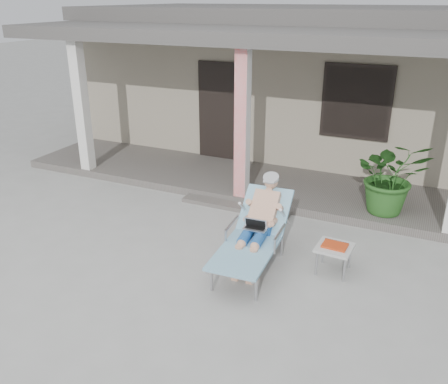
% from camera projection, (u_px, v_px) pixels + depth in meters
% --- Properties ---
extents(ground, '(60.00, 60.00, 0.00)m').
position_uv_depth(ground, '(185.00, 256.00, 6.94)').
color(ground, '#9E9E99').
rests_on(ground, ground).
extents(house, '(10.40, 5.40, 3.30)m').
position_uv_depth(house, '(309.00, 77.00, 11.76)').
color(house, gray).
rests_on(house, ground).
extents(porch_deck, '(10.00, 2.00, 0.15)m').
position_uv_depth(porch_deck, '(258.00, 183.00, 9.43)').
color(porch_deck, '#605B56').
rests_on(porch_deck, ground).
extents(porch_overhang, '(10.00, 2.30, 2.85)m').
position_uv_depth(porch_overhang, '(261.00, 41.00, 8.35)').
color(porch_overhang, silver).
rests_on(porch_overhang, porch_deck).
extents(porch_step, '(2.00, 0.30, 0.07)m').
position_uv_depth(porch_step, '(235.00, 206.00, 8.48)').
color(porch_step, '#605B56').
rests_on(porch_step, ground).
extents(lounger, '(0.78, 1.88, 1.21)m').
position_uv_depth(lounger, '(257.00, 215.00, 6.51)').
color(lounger, '#B7B7BC').
rests_on(lounger, ground).
extents(side_table, '(0.49, 0.49, 0.42)m').
position_uv_depth(side_table, '(334.00, 249.00, 6.42)').
color(side_table, '#B8B9B4').
rests_on(side_table, ground).
extents(potted_palm, '(1.39, 1.29, 1.28)m').
position_uv_depth(potted_palm, '(391.00, 176.00, 7.77)').
color(potted_palm, '#26591E').
rests_on(potted_palm, porch_deck).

